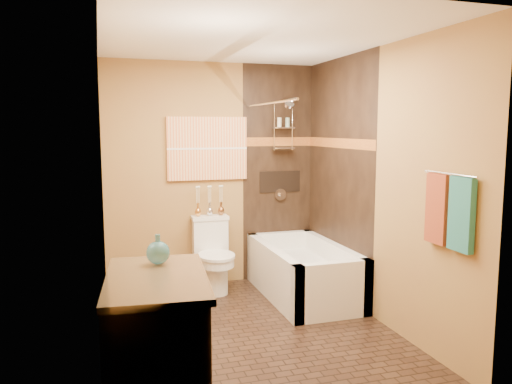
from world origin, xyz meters
name	(u,v)px	position (x,y,z in m)	size (l,w,h in m)	color
floor	(252,332)	(0.00, 0.00, 0.00)	(3.00, 3.00, 0.00)	black
wall_left	(104,196)	(-1.20, 0.00, 1.25)	(0.02, 3.00, 2.50)	#8F5F37
wall_right	(377,186)	(1.20, 0.00, 1.25)	(0.02, 3.00, 2.50)	#8F5F37
wall_back	(213,175)	(0.00, 1.50, 1.25)	(2.40, 0.02, 2.50)	#8F5F37
wall_front	(330,222)	(0.00, -1.50, 1.25)	(2.40, 0.02, 2.50)	#8F5F37
ceiling	(252,38)	(0.00, 0.00, 2.50)	(3.00, 3.00, 0.00)	silver
alcove_tile_back	(278,173)	(0.78, 1.49, 1.25)	(0.85, 0.01, 2.50)	black
alcove_tile_right	(338,178)	(1.19, 0.75, 1.25)	(0.01, 1.50, 2.50)	black
mosaic_band_back	(278,142)	(0.78, 1.48, 1.62)	(0.85, 0.01, 0.10)	brown
mosaic_band_right	(338,143)	(1.18, 0.75, 1.62)	(0.01, 1.50, 0.10)	brown
alcove_niche	(280,182)	(0.80, 1.48, 1.15)	(0.50, 0.01, 0.25)	black
shower_fixtures	(283,138)	(0.80, 1.38, 1.67)	(0.24, 0.33, 1.16)	silver
curtain_rod	(268,103)	(0.40, 0.75, 2.02)	(0.03, 0.03, 1.55)	silver
towel_bar	(450,174)	(1.15, -1.05, 1.45)	(0.02, 0.02, 0.55)	silver
towel_teal	(461,215)	(1.16, -1.18, 1.18)	(0.05, 0.22, 0.52)	#216E62
towel_rust	(437,209)	(1.16, -0.92, 1.18)	(0.05, 0.22, 0.52)	maroon
sunset_painting	(207,149)	(-0.07, 1.48, 1.55)	(0.90, 0.04, 0.70)	orange
vanity_mirror	(106,176)	(-1.19, -1.00, 1.50)	(0.01, 1.00, 0.90)	white
bathtub	(303,276)	(0.80, 0.75, 0.22)	(0.80, 1.50, 0.55)	white
toilet	(214,254)	(-0.07, 1.21, 0.41)	(0.41, 0.61, 0.80)	white
vanity	(157,344)	(-0.92, -1.00, 0.44)	(0.70, 1.05, 0.88)	black
teal_bottle	(158,249)	(-0.87, -0.74, 0.98)	(0.16, 0.16, 0.25)	#286C7A
bud_vases	(210,200)	(-0.07, 1.39, 0.98)	(0.33, 0.07, 0.33)	gold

